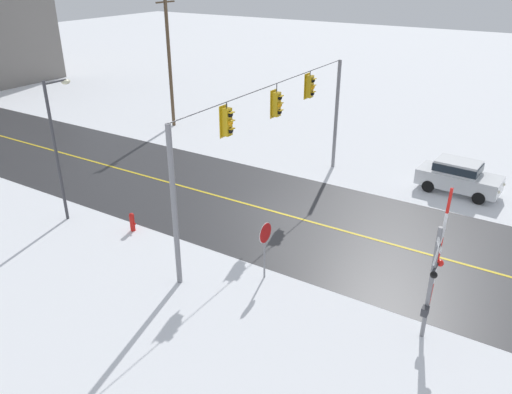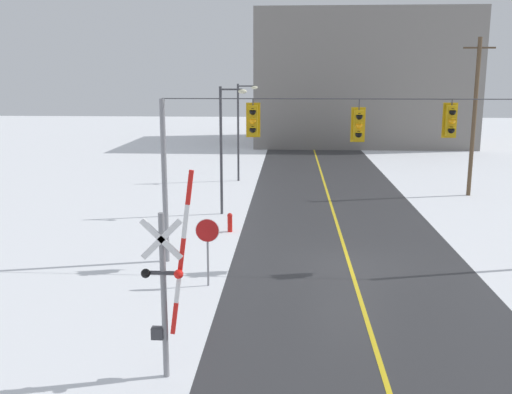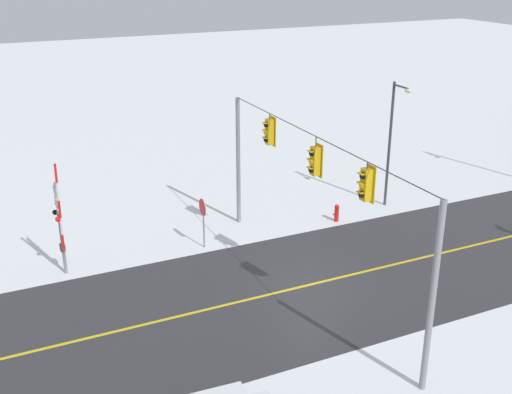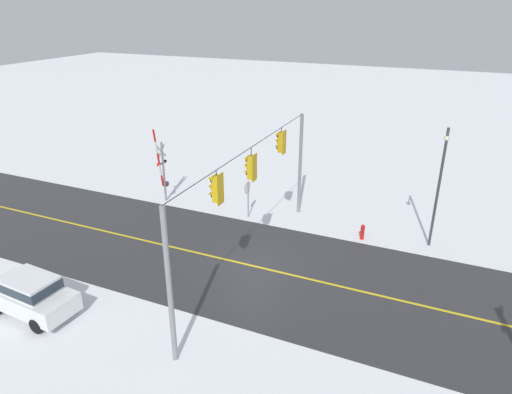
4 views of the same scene
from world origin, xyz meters
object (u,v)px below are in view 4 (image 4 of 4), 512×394
Objects in this scene: streetlamp_near at (440,179)px; fire_hydrant at (362,231)px; stop_sign at (248,191)px; railroad_crossing at (163,168)px; parked_car_white at (30,293)px.

fire_hydrant is at bearing -80.67° from streetlamp_near.
railroad_crossing reaches higher than stop_sign.
streetlamp_near is 7.39× the size of fire_hydrant.
stop_sign is 0.55× the size of parked_car_white.
streetlamp_near is (-12.67, 14.86, 2.96)m from parked_car_white.
fire_hydrant is (0.57, -3.47, -3.45)m from streetlamp_near.
parked_car_white is 16.63m from fire_hydrant.
railroad_crossing is at bearing -172.30° from parked_car_white.
parked_car_white is 4.87× the size of fire_hydrant.
streetlamp_near is at bearing 99.33° from fire_hydrant.
railroad_crossing is at bearing -90.70° from stop_sign.
stop_sign reaches higher than fire_hydrant.
railroad_crossing is 13.17m from fire_hydrant.
stop_sign is at bearing 159.96° from parked_car_white.
stop_sign reaches higher than parked_car_white.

